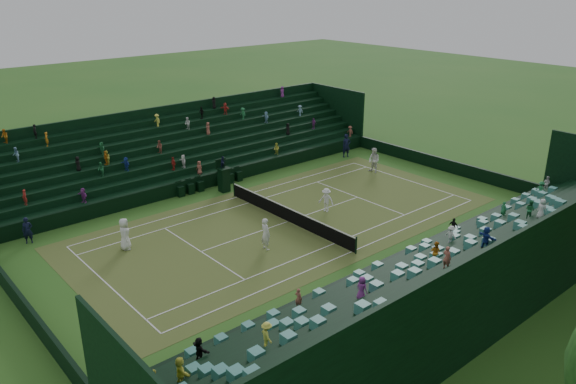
% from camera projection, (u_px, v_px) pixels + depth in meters
% --- Properties ---
extents(ground, '(160.00, 160.00, 0.00)m').
position_uv_depth(ground, '(288.00, 222.00, 35.23)').
color(ground, '#2B641F').
rests_on(ground, ground).
extents(court_surface, '(12.97, 26.77, 0.01)m').
position_uv_depth(court_surface, '(288.00, 222.00, 35.23)').
color(court_surface, '#407125').
rests_on(court_surface, ground).
extents(perimeter_wall_north, '(17.17, 0.20, 1.00)m').
position_uv_depth(perimeter_wall_north, '(439.00, 163.00, 44.70)').
color(perimeter_wall_north, black).
rests_on(perimeter_wall_north, ground).
extents(perimeter_wall_south, '(17.17, 0.20, 1.00)m').
position_uv_depth(perimeter_wall_south, '(22.00, 304.00, 25.41)').
color(perimeter_wall_south, black).
rests_on(perimeter_wall_south, ground).
extents(perimeter_wall_east, '(0.20, 31.77, 1.00)m').
position_uv_depth(perimeter_wall_east, '(394.00, 263.00, 29.03)').
color(perimeter_wall_east, black).
rests_on(perimeter_wall_east, ground).
extents(perimeter_wall_west, '(0.20, 31.77, 1.00)m').
position_uv_depth(perimeter_wall_west, '(213.00, 180.00, 41.07)').
color(perimeter_wall_west, black).
rests_on(perimeter_wall_west, ground).
extents(north_grandstand, '(6.60, 32.00, 4.90)m').
position_uv_depth(north_grandstand, '(467.00, 276.00, 25.69)').
color(north_grandstand, black).
rests_on(north_grandstand, ground).
extents(south_grandstand, '(6.60, 32.00, 4.90)m').
position_uv_depth(south_grandstand, '(182.00, 153.00, 43.67)').
color(south_grandstand, black).
rests_on(south_grandstand, ground).
extents(tennis_net, '(11.67, 0.10, 1.06)m').
position_uv_depth(tennis_net, '(288.00, 214.00, 35.04)').
color(tennis_net, black).
rests_on(tennis_net, ground).
extents(umpire_chair, '(0.84, 0.84, 2.63)m').
position_uv_depth(umpire_chair, '(224.00, 176.00, 39.87)').
color(umpire_chair, black).
rests_on(umpire_chair, ground).
extents(courtside_chairs, '(0.49, 5.46, 1.06)m').
position_uv_depth(courtside_chairs, '(210.00, 183.00, 40.73)').
color(courtside_chairs, black).
rests_on(courtside_chairs, ground).
extents(player_near_west, '(1.07, 0.91, 1.86)m').
position_uv_depth(player_near_west, '(125.00, 234.00, 31.35)').
color(player_near_west, white).
rests_on(player_near_west, ground).
extents(player_near_east, '(0.70, 0.47, 1.89)m').
position_uv_depth(player_near_east, '(266.00, 234.00, 31.34)').
color(player_near_east, white).
rests_on(player_near_east, ground).
extents(player_far_west, '(0.97, 0.77, 1.97)m').
position_uv_depth(player_far_west, '(374.00, 160.00, 43.82)').
color(player_far_west, white).
rests_on(player_far_west, ground).
extents(player_far_east, '(1.19, 0.96, 1.60)m').
position_uv_depth(player_far_east, '(326.00, 200.00, 36.50)').
color(player_far_east, white).
rests_on(player_far_east, ground).
extents(line_judge_north, '(0.72, 0.86, 2.01)m').
position_uv_depth(line_judge_north, '(346.00, 146.00, 47.63)').
color(line_judge_north, black).
rests_on(line_judge_north, ground).
extents(line_judge_south, '(0.57, 0.68, 1.58)m').
position_uv_depth(line_judge_south, '(28.00, 230.00, 32.14)').
color(line_judge_south, black).
rests_on(line_judge_south, ground).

